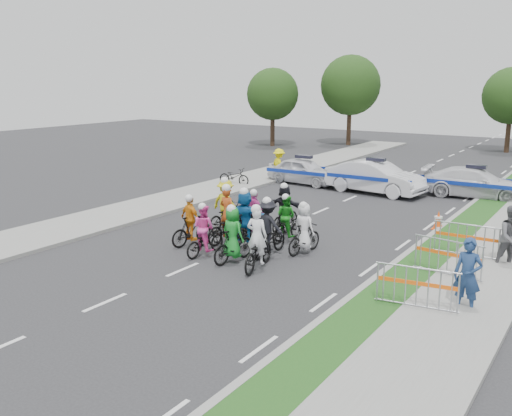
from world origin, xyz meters
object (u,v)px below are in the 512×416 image
Objects in this scene: police_car_2 at (475,183)px; rider_9 at (255,218)px; barrier_0 at (417,289)px; tree_0 at (273,94)px; rider_2 at (204,236)px; spectator_0 at (468,275)px; rider_0 at (258,248)px; rider_1 at (233,240)px; cone_0 at (438,220)px; rider_6 at (228,223)px; rider_11 at (285,211)px; tree_3 at (350,85)px; tree_4 at (512,96)px; rider_10 at (226,210)px; rider_8 at (286,223)px; police_car_1 at (375,177)px; rider_5 at (245,222)px; rider_7 at (304,233)px; marshal_hiviz at (279,165)px; barrier_2 at (466,242)px; rider_3 at (191,226)px; parked_bike at (234,177)px; rider_4 at (268,233)px; spectator_1 at (512,237)px; police_car_0 at (304,171)px; barrier_1 at (448,259)px.

rider_9 is at bearing 152.39° from police_car_2.
barrier_0 is 0.32× the size of tree_0.
spectator_0 reaches higher than rider_2.
rider_0 is at bearing -59.41° from tree_0.
rider_1 reaches higher than cone_0.
rider_6 reaches higher than rider_11.
tree_4 is (12.00, 2.00, -0.70)m from tree_3.
rider_11 is (1.97, 0.92, 0.01)m from rider_10.
police_car_1 is at bearing -81.80° from rider_8.
rider_5 reaches higher than rider_0.
rider_8 is at bearing -134.78° from rider_6.
tree_4 reaches higher than rider_0.
marshal_hiviz is (-7.33, 10.76, 0.22)m from rider_7.
rider_5 is 0.42× the size of police_car_1.
police_car_1 is 20.89m from tree_3.
rider_7 is 5.00m from barrier_2.
rider_3 is 9.12m from spectator_0.
barrier_0 is (11.81, -13.41, -0.33)m from marshal_hiviz.
rider_7 is at bearing -68.61° from tree_3.
police_car_1 is at bearing -87.61° from rider_6.
rider_2 is 0.98× the size of rider_3.
tree_0 reaches higher than rider_3.
rider_5 is 1.00× the size of barrier_2.
parked_bike is at bearing -51.16° from rider_5.
tree_4 reaches higher than rider_2.
spectator_0 is at bearing -50.83° from tree_0.
tree_3 is at bearing -69.44° from rider_4.
spectator_1 is 2.70× the size of cone_0.
rider_7 is 0.91× the size of spectator_1.
tree_3 is (-8.84, 27.87, 4.22)m from rider_9.
spectator_0 is at bearing -172.44° from police_car_2.
spectator_0 is at bearing 166.44° from marshal_hiviz.
spectator_1 is 4.87m from barrier_0.
tree_3 is at bearing -70.96° from rider_10.
tree_0 is at bearing -160.56° from tree_4.
rider_1 is 0.29× the size of tree_4.
spectator_0 is at bearing 170.53° from rider_0.
parked_bike is at bearing 103.65° from police_car_2.
rider_1 is 3.81m from rider_10.
rider_4 reaches higher than rider_3.
tree_0 is (-15.36, 25.43, 3.45)m from rider_4.
rider_5 is 1.54m from rider_8.
rider_2 is at bearing 69.23° from rider_8.
rider_0 is at bearing -138.64° from barrier_2.
police_car_0 is at bearing -52.67° from rider_7.
barrier_2 is (4.48, 2.22, -0.11)m from rider_7.
barrier_1 is at bearing 177.91° from rider_10.
marshal_hiviz reaches higher than rider_3.
police_car_2 reaches higher than parked_bike.
rider_6 is 1.17× the size of marshal_hiviz.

